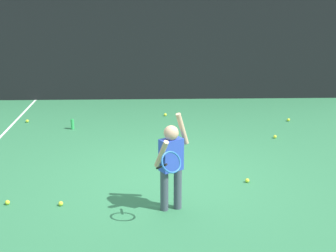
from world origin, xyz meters
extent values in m
plane|color=#2D7247|center=(0.00, 0.00, 0.00)|extent=(20.00, 20.00, 0.00)
cube|color=black|center=(0.00, 5.22, 1.51)|extent=(10.63, 0.08, 3.01)
cylinder|color=slate|center=(0.00, 5.28, 1.58)|extent=(0.09, 0.09, 3.16)
cylinder|color=#3F4C59|center=(-0.08, -1.07, 0.29)|extent=(0.11, 0.11, 0.58)
cylinder|color=#3F4C59|center=(0.11, -1.02, 0.29)|extent=(0.11, 0.11, 0.58)
cube|color=blue|center=(0.02, -1.05, 0.80)|extent=(0.34, 0.30, 0.44)
sphere|color=tan|center=(0.02, -1.05, 1.10)|extent=(0.20, 0.20, 0.20)
cylinder|color=tan|center=(0.17, -0.93, 1.12)|extent=(0.21, 0.17, 0.46)
cylinder|color=tan|center=(-0.11, -1.20, 0.87)|extent=(0.21, 0.28, 0.43)
cylinder|color=black|center=(-0.11, -1.34, 0.75)|extent=(0.15, 0.22, 0.15)
torus|color=#2666B2|center=(0.00, -1.53, 0.88)|extent=(0.33, 0.29, 0.26)
cylinder|color=green|center=(-1.92, 2.65, 0.11)|extent=(0.07, 0.07, 0.22)
sphere|color=#CCE033|center=(-1.52, -0.91, 0.03)|extent=(0.07, 0.07, 0.07)
sphere|color=#CCE033|center=(2.77, 3.08, 0.03)|extent=(0.07, 0.07, 0.07)
sphere|color=#CCE033|center=(-2.28, -0.85, 0.03)|extent=(0.07, 0.07, 0.07)
sphere|color=#CCE033|center=(-3.00, 3.16, 0.03)|extent=(0.07, 0.07, 0.07)
sphere|color=#CCE033|center=(1.24, -0.19, 0.03)|extent=(0.07, 0.07, 0.07)
sphere|color=#CCE033|center=(0.05, 3.58, 0.03)|extent=(0.07, 0.07, 0.07)
sphere|color=#CCE033|center=(2.19, 1.92, 0.03)|extent=(0.07, 0.07, 0.07)
camera|label=1|loc=(-0.20, -7.03, 3.06)|focal=51.35mm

